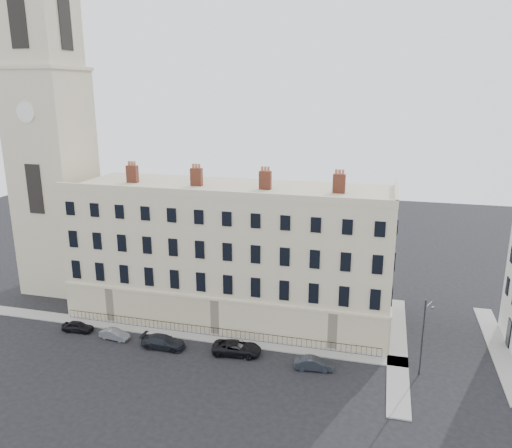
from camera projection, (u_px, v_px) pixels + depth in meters
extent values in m
plane|color=black|center=(255.00, 371.00, 46.88)|extent=(160.00, 160.00, 0.00)
cube|color=beige|center=(231.00, 251.00, 57.57)|extent=(36.00, 12.00, 15.00)
cube|color=beige|center=(215.00, 317.00, 53.35)|extent=(36.10, 0.18, 4.00)
cube|color=beige|center=(389.00, 312.00, 54.60)|extent=(0.18, 12.10, 4.00)
cube|color=beige|center=(213.00, 194.00, 50.04)|extent=(36.00, 0.35, 0.80)
cube|color=beige|center=(396.00, 192.00, 51.13)|extent=(0.35, 12.00, 0.80)
cube|color=brown|center=(132.00, 174.00, 58.27)|extent=(1.30, 0.70, 2.00)
cube|color=brown|center=(197.00, 177.00, 56.31)|extent=(1.30, 0.70, 2.00)
cube|color=brown|center=(265.00, 180.00, 54.36)|extent=(1.30, 0.70, 2.00)
cube|color=brown|center=(339.00, 184.00, 52.40)|extent=(1.30, 0.70, 2.00)
cube|color=beige|center=(56.00, 183.00, 63.59)|extent=(8.00, 8.00, 28.00)
cube|color=beige|center=(39.00, 24.00, 58.59)|extent=(7.04, 7.04, 10.00)
cube|color=black|center=(17.00, 15.00, 55.13)|extent=(2.20, 0.14, 7.00)
cylinder|color=white|center=(25.00, 112.00, 57.44)|extent=(2.40, 0.14, 2.40)
cube|color=gray|center=(178.00, 333.00, 53.98)|extent=(48.00, 2.00, 0.12)
cube|color=gray|center=(397.00, 347.00, 51.16)|extent=(2.00, 24.00, 0.12)
cube|color=gray|center=(499.00, 350.00, 50.58)|extent=(2.00, 20.00, 0.12)
cube|color=black|center=(214.00, 328.00, 53.12)|extent=(35.00, 0.04, 0.04)
cube|color=black|center=(214.00, 335.00, 53.36)|extent=(35.00, 0.04, 0.04)
imported|color=black|center=(78.00, 327.00, 54.37)|extent=(3.49, 1.61, 1.16)
imported|color=slate|center=(115.00, 334.00, 52.73)|extent=(3.36, 1.46, 1.08)
imported|color=black|center=(163.00, 342.00, 50.92)|extent=(4.62, 1.93, 1.33)
imported|color=black|center=(237.00, 348.00, 49.69)|extent=(5.09, 2.73, 1.36)
imported|color=slate|center=(237.00, 349.00, 49.59)|extent=(3.62, 1.72, 1.20)
imported|color=#22272E|center=(314.00, 364.00, 47.02)|extent=(3.76, 1.71, 1.20)
cylinder|color=#303035|center=(422.00, 338.00, 45.29)|extent=(0.15, 0.15, 7.52)
cylinder|color=#303035|center=(429.00, 304.00, 43.70)|extent=(0.63, 1.34, 0.09)
cube|color=#303035|center=(433.00, 308.00, 43.08)|extent=(0.34, 0.50, 0.11)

